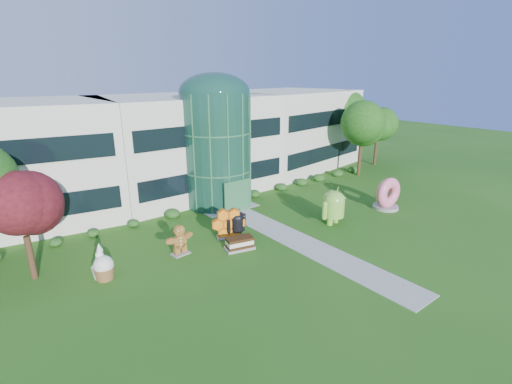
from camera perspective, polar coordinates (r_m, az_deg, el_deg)
ground at (r=25.66m, az=8.95°, el=-8.66°), size 140.00×140.00×0.00m
building at (r=38.10m, az=-10.96°, el=7.39°), size 46.00×15.00×9.30m
atrium at (r=32.93m, az=-6.10°, el=6.44°), size 6.00×6.00×9.80m
walkway at (r=26.90m, az=5.82°, el=-7.18°), size 2.40×20.00×0.04m
tree_red at (r=24.41m, az=-31.97°, el=-5.03°), size 4.00×4.00×6.00m
trees_backdrop at (r=33.90m, az=-6.97°, el=5.53°), size 52.00×8.00×8.40m
android_green at (r=29.51m, az=11.84°, el=-1.88°), size 2.99×2.17×3.18m
android_black at (r=26.97m, az=-3.02°, el=-4.50°), size 2.17×1.66×2.23m
donut at (r=34.12m, az=19.51°, el=-0.14°), size 2.84×1.53×2.85m
gingerbread at (r=24.76m, az=-11.67°, el=-7.20°), size 2.31×1.09×2.06m
ice_cream_sandwich at (r=25.18m, az=-2.53°, el=-7.88°), size 2.14×1.42×0.87m
honeycomb at (r=26.69m, az=-4.23°, el=-5.02°), size 2.72×1.90×2.02m
froyo at (r=23.47m, az=-22.74°, el=-9.71°), size 1.24×1.24×2.10m
cupcake at (r=23.35m, az=-22.37°, el=-10.70°), size 1.37×1.37×1.46m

